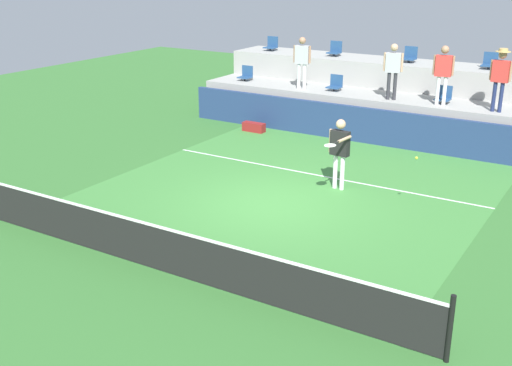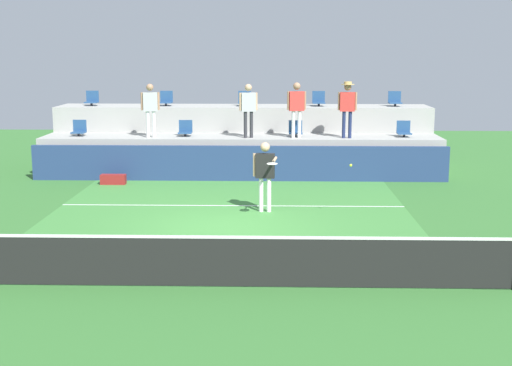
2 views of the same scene
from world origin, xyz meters
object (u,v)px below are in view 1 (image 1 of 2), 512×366
tennis_player (339,147)px  spectator_leaning_on_rail (393,66)px  stadium_chair_lower_left (335,84)px  stadium_chair_upper_center (410,56)px  stadium_chair_upper_far_left (271,45)px  equipment_bag (254,127)px  spectator_in_white (443,69)px  spectator_in_grey (302,58)px  spectator_with_hat (501,73)px  tennis_ball (417,158)px  stadium_chair_lower_right (444,96)px  stadium_chair_upper_left (335,50)px  stadium_chair_upper_right (490,62)px  stadium_chair_lower_far_left (246,74)px

tennis_player → spectator_leaning_on_rail: bearing=96.8°
stadium_chair_lower_left → stadium_chair_upper_center: size_ratio=1.00×
stadium_chair_lower_left → stadium_chair_upper_far_left: 4.04m
tennis_player → equipment_bag: tennis_player is taller
spectator_in_white → stadium_chair_upper_center: bearing=128.8°
equipment_bag → spectator_in_grey: bearing=59.0°
stadium_chair_upper_far_left → spectator_with_hat: size_ratio=0.29×
stadium_chair_upper_far_left → equipment_bag: bearing=-67.8°
spectator_leaning_on_rail → spectator_in_white: size_ratio=0.97×
spectator_in_grey → spectator_in_white: spectator_in_white is taller
stadium_chair_upper_far_left → spectator_leaning_on_rail: (5.59, -2.18, -0.02)m
stadium_chair_upper_center → tennis_ball: bearing=-69.7°
stadium_chair_lower_right → stadium_chair_upper_left: size_ratio=1.00×
tennis_ball → equipment_bag: size_ratio=0.09×
spectator_leaning_on_rail → tennis_player: bearing=-83.2°
stadium_chair_lower_left → stadium_chair_upper_right: 4.88m
stadium_chair_upper_far_left → equipment_bag: stadium_chair_upper_far_left is taller
stadium_chair_lower_far_left → tennis_player: (6.20, -5.52, -0.37)m
tennis_player → equipment_bag: bearing=142.5°
stadium_chair_upper_left → spectator_in_white: (4.51, -2.18, 0.01)m
stadium_chair_lower_right → stadium_chair_upper_far_left: size_ratio=1.00×
stadium_chair_lower_far_left → stadium_chair_upper_center: size_ratio=1.00×
stadium_chair_upper_center → spectator_leaning_on_rail: size_ratio=0.30×
stadium_chair_upper_left → tennis_ball: stadium_chair_upper_left is taller
stadium_chair_lower_right → stadium_chair_upper_left: 4.92m
stadium_chair_upper_center → tennis_player: (0.83, -7.32, -1.22)m
spectator_in_white → spectator_with_hat: size_ratio=0.98×
stadium_chair_lower_left → stadium_chair_upper_center: (1.87, 1.80, 0.85)m
stadium_chair_lower_far_left → spectator_in_grey: spectator_in_grey is taller
tennis_player → spectator_with_hat: (2.54, 5.14, 1.27)m
spectator_in_grey → spectator_with_hat: 6.30m
spectator_in_white → equipment_bag: 6.21m
stadium_chair_lower_right → spectator_in_white: size_ratio=0.29×
stadium_chair_upper_right → spectator_leaning_on_rail: (-2.38, -2.18, -0.02)m
spectator_in_grey → stadium_chair_lower_left: bearing=19.8°
spectator_leaning_on_rail → spectator_in_white: 1.54m
stadium_chair_upper_left → equipment_bag: stadium_chair_upper_left is taller
stadium_chair_upper_far_left → spectator_with_hat: spectator_with_hat is taller
stadium_chair_upper_far_left → stadium_chair_upper_center: size_ratio=1.00×
stadium_chair_upper_far_left → stadium_chair_upper_left: same height
stadium_chair_upper_center → tennis_ball: stadium_chair_upper_center is taller
spectator_with_hat → tennis_ball: spectator_with_hat is taller
stadium_chair_lower_right → equipment_bag: 6.06m
stadium_chair_upper_far_left → spectator_leaning_on_rail: size_ratio=0.30×
stadium_chair_upper_right → equipment_bag: 7.75m
stadium_chair_upper_center → tennis_player: 7.47m
stadium_chair_upper_far_left → spectator_in_white: size_ratio=0.29×
tennis_ball → equipment_bag: 7.99m
stadium_chair_upper_right → tennis_ball: 7.91m
spectator_in_white → stadium_chair_lower_left: bearing=173.9°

